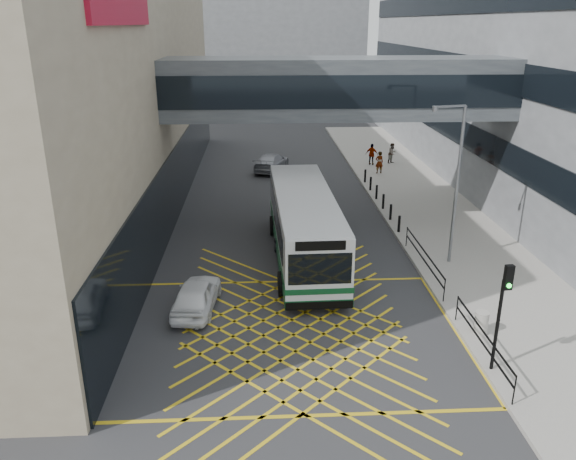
{
  "coord_description": "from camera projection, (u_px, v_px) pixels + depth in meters",
  "views": [
    {
      "loc": [
        -1.13,
        -17.79,
        10.69
      ],
      "look_at": [
        0.0,
        4.0,
        2.6
      ],
      "focal_mm": 35.0,
      "sensor_mm": 36.0,
      "label": 1
    }
  ],
  "objects": [
    {
      "name": "skybridge",
      "position": [
        337.0,
        88.0,
        29.21
      ],
      "size": [
        20.0,
        4.1,
        3.0
      ],
      "color": "#484D52",
      "rests_on": "ground"
    },
    {
      "name": "bus",
      "position": [
        304.0,
        224.0,
        26.54
      ],
      "size": [
        3.12,
        11.65,
        3.25
      ],
      "rotation": [
        0.0,
        0.0,
        0.02
      ],
      "color": "silver",
      "rests_on": "ground"
    },
    {
      "name": "bollards",
      "position": [
        380.0,
        197.0,
        34.57
      ],
      "size": [
        0.14,
        10.14,
        0.9
      ],
      "color": "black",
      "rests_on": "pavement"
    },
    {
      "name": "traffic_light",
      "position": [
        503.0,
        303.0,
        17.23
      ],
      "size": [
        0.28,
        0.44,
        3.74
      ],
      "rotation": [
        0.0,
        0.0,
        0.12
      ],
      "color": "black",
      "rests_on": "pavement"
    },
    {
      "name": "pavement",
      "position": [
        423.0,
        204.0,
        34.89
      ],
      "size": [
        6.0,
        54.0,
        0.16
      ],
      "primitive_type": "cube",
      "color": "#A09B92",
      "rests_on": "ground"
    },
    {
      "name": "box_junction",
      "position": [
        294.0,
        335.0,
        20.43
      ],
      "size": [
        12.0,
        9.0,
        0.01
      ],
      "color": "gold",
      "rests_on": "ground"
    },
    {
      "name": "car_silver",
      "position": [
        271.0,
        162.0,
        42.88
      ],
      "size": [
        3.14,
        4.88,
        1.41
      ],
      "primitive_type": "imported",
      "rotation": [
        0.0,
        0.0,
        2.85
      ],
      "color": "#9899A1",
      "rests_on": "ground"
    },
    {
      "name": "ground",
      "position": [
        294.0,
        335.0,
        20.43
      ],
      "size": [
        120.0,
        120.0,
        0.0
      ],
      "primitive_type": "plane",
      "color": "#333335"
    },
    {
      "name": "pedestrian_c",
      "position": [
        372.0,
        154.0,
        43.92
      ],
      "size": [
        1.09,
        0.83,
        1.66
      ],
      "primitive_type": "imported",
      "rotation": [
        0.0,
        0.0,
        2.73
      ],
      "color": "gray",
      "rests_on": "pavement"
    },
    {
      "name": "litter_bin",
      "position": [
        481.0,
        323.0,
        20.1
      ],
      "size": [
        0.49,
        0.49,
        0.85
      ],
      "primitive_type": "cylinder",
      "color": "#ADA89E",
      "rests_on": "pavement"
    },
    {
      "name": "pedestrian_b",
      "position": [
        392.0,
        153.0,
        44.46
      ],
      "size": [
        0.89,
        0.84,
        1.59
      ],
      "primitive_type": "imported",
      "rotation": [
        0.0,
        0.0,
        0.69
      ],
      "color": "gray",
      "rests_on": "pavement"
    },
    {
      "name": "street_lamp",
      "position": [
        455.0,
        176.0,
        24.86
      ],
      "size": [
        1.64,
        0.56,
        7.25
      ],
      "rotation": [
        0.0,
        0.0,
        0.23
      ],
      "color": "slate",
      "rests_on": "pavement"
    },
    {
      "name": "car_dark",
      "position": [
        297.0,
        231.0,
        28.65
      ],
      "size": [
        2.75,
        4.58,
        1.34
      ],
      "primitive_type": "imported",
      "rotation": [
        0.0,
        0.0,
        2.88
      ],
      "color": "#222327",
      "rests_on": "ground"
    },
    {
      "name": "kerb_railings",
      "position": [
        447.0,
        288.0,
        22.09
      ],
      "size": [
        0.05,
        12.54,
        1.0
      ],
      "color": "black",
      "rests_on": "pavement"
    },
    {
      "name": "car_white",
      "position": [
        196.0,
        295.0,
        22.03
      ],
      "size": [
        2.09,
        4.23,
        1.3
      ],
      "primitive_type": "imported",
      "rotation": [
        0.0,
        0.0,
        3.03
      ],
      "color": "white",
      "rests_on": "ground"
    },
    {
      "name": "pedestrian_a",
      "position": [
        379.0,
        162.0,
        41.44
      ],
      "size": [
        0.71,
        0.55,
        1.64
      ],
      "primitive_type": "imported",
      "rotation": [
        0.0,
        0.0,
        3.28
      ],
      "color": "gray",
      "rests_on": "pavement"
    },
    {
      "name": "building_far",
      "position": [
        251.0,
        36.0,
        73.39
      ],
      "size": [
        28.0,
        16.0,
        18.0
      ],
      "primitive_type": "cube",
      "color": "gray",
      "rests_on": "ground"
    }
  ]
}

